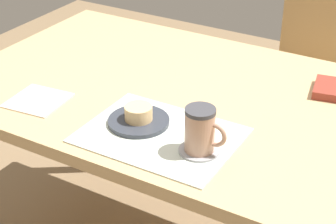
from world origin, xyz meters
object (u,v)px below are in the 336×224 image
at_px(dining_table, 187,113).
at_px(pastry_plate, 139,121).
at_px(coffee_mug, 201,130).
at_px(pastry, 138,113).
at_px(wooden_chair, 316,78).

height_order(dining_table, pastry_plate, pastry_plate).
bearing_deg(coffee_mug, pastry, 169.34).
xyz_separation_m(wooden_chair, pastry_plate, (-0.19, -1.02, 0.26)).
distance_m(pastry, coffee_mug, 0.21).
relative_size(pastry, coffee_mug, 0.65).
bearing_deg(pastry, dining_table, 83.73).
height_order(dining_table, coffee_mug, coffee_mug).
xyz_separation_m(wooden_chair, coffee_mug, (0.01, -1.06, 0.32)).
distance_m(wooden_chair, pastry, 1.08).
height_order(wooden_chair, coffee_mug, wooden_chair).
relative_size(dining_table, pastry, 18.90).
height_order(wooden_chair, pastry, wooden_chair).
height_order(dining_table, pastry, pastry).
bearing_deg(pastry_plate, coffee_mug, -10.66).
height_order(pastry, coffee_mug, coffee_mug).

